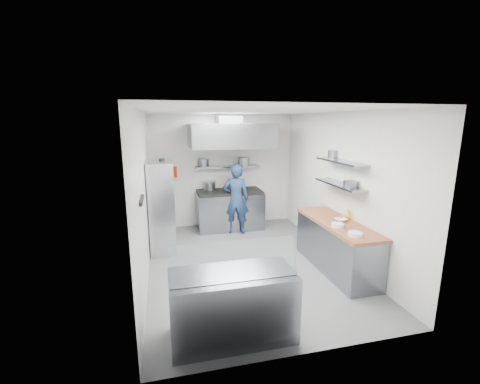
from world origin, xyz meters
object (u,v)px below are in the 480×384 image
object	(u,v)px
chef	(236,199)
wire_rack	(162,207)
display_case	(232,306)
gas_range	(230,211)

from	to	relation	value
chef	wire_rack	size ratio (longest dim) A/B	0.90
display_case	gas_range	bearing A→B (deg)	78.65
display_case	chef	bearing A→B (deg)	76.46
gas_range	wire_rack	size ratio (longest dim) A/B	0.86
wire_rack	display_case	distance (m)	3.20
chef	wire_rack	xyz separation A→B (m)	(-1.70, -0.65, 0.09)
chef	wire_rack	world-z (taller)	wire_rack
gas_range	chef	world-z (taller)	chef
gas_range	wire_rack	bearing A→B (deg)	-147.46
gas_range	display_case	distance (m)	4.18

